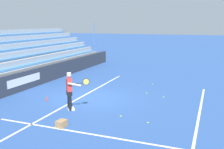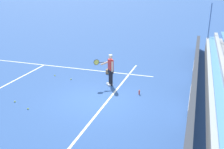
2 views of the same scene
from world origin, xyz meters
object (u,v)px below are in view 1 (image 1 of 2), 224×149
Objects in this scene: tennis_player at (70,91)px; ball_box_cardboard at (61,124)px; tennis_ball_midcourt at (164,97)px; tennis_ball_far_right at (152,84)px; tennis_ball_on_baseline at (148,123)px; tennis_ball_stray_back at (147,93)px; water_bottle at (47,99)px; tennis_ball_near_player at (121,116)px.

ball_box_cardboard is (1.85, 0.69, -0.76)m from tennis_player.
tennis_ball_midcourt is at bearing 134.53° from tennis_player.
ball_box_cardboard reaches higher than tennis_ball_far_right.
tennis_ball_far_right is (-6.55, -1.30, 0.00)m from tennis_ball_on_baseline.
tennis_player is 4.76m from tennis_ball_stray_back.
tennis_ball_stray_back is at bearing 162.28° from ball_box_cardboard.
tennis_ball_midcourt is 1.00× the size of tennis_ball_on_baseline.
tennis_ball_stray_back and tennis_ball_far_right have the same top height.
tennis_ball_stray_back is (-0.43, -1.03, 0.00)m from tennis_ball_midcourt.
tennis_ball_far_right is at bearing 168.39° from ball_box_cardboard.
tennis_ball_near_player is at bearing 79.38° from water_bottle.
ball_box_cardboard is 6.06× the size of tennis_ball_on_baseline.
tennis_ball_midcourt is 6.04m from water_bottle.
tennis_ball_on_baseline is at bearing 76.79° from tennis_ball_near_player.
water_bottle reaches higher than tennis_ball_on_baseline.
tennis_ball_far_right is (-2.71, -1.22, 0.00)m from tennis_ball_midcourt.
tennis_ball_near_player and tennis_ball_far_right have the same top height.
tennis_ball_far_right is (-6.22, 2.35, -0.86)m from tennis_player.
tennis_ball_on_baseline is (3.84, 0.08, 0.00)m from tennis_ball_midcourt.
tennis_ball_midcourt is at bearing 24.19° from tennis_ball_far_right.
tennis_ball_stray_back is 1.00× the size of tennis_ball_near_player.
tennis_player is 4.29× the size of ball_box_cardboard.
tennis_ball_midcourt is 0.30× the size of water_bottle.
water_bottle is (2.76, -5.37, 0.08)m from tennis_ball_midcourt.
tennis_ball_midcourt and tennis_ball_on_baseline have the same top height.
tennis_ball_near_player is at bearing -17.83° from tennis_ball_midcourt.
ball_box_cardboard reaches higher than water_bottle.
tennis_ball_on_baseline is 1.00× the size of tennis_ball_near_player.
water_bottle reaches higher than tennis_ball_far_right.
tennis_ball_midcourt is 1.11m from tennis_ball_stray_back.
tennis_ball_midcourt is 3.84m from tennis_ball_on_baseline.
tennis_player is at bearing -159.51° from ball_box_cardboard.
tennis_ball_midcourt is at bearing 117.22° from water_bottle.
water_bottle is at bearing -101.21° from tennis_ball_on_baseline.
tennis_player is 3.76m from tennis_ball_on_baseline.
tennis_ball_far_right is (-8.07, 1.66, -0.10)m from ball_box_cardboard.
tennis_ball_on_baseline is (0.33, 3.65, -0.86)m from tennis_player.
tennis_ball_near_player is (3.55, -1.14, 0.00)m from tennis_ball_midcourt.
tennis_ball_near_player is at bearing -103.21° from tennis_ball_on_baseline.
tennis_ball_midcourt and tennis_ball_stray_back have the same top height.
tennis_player is 25.98× the size of tennis_ball_near_player.
water_bottle is at bearing -53.68° from tennis_ball_stray_back.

